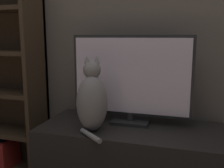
% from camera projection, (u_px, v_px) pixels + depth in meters
% --- Properties ---
extents(wall_back, '(4.80, 0.05, 2.60)m').
position_uv_depth(wall_back, '(142.00, 0.00, 1.77)').
color(wall_back, '#60564C').
rests_on(wall_back, ground_plane).
extents(tv_stand, '(1.13, 0.50, 0.50)m').
position_uv_depth(tv_stand, '(130.00, 164.00, 1.68)').
color(tv_stand, black).
rests_on(tv_stand, ground_plane).
extents(tv, '(0.77, 0.14, 0.57)m').
position_uv_depth(tv, '(131.00, 78.00, 1.65)').
color(tv, black).
rests_on(tv, tv_stand).
extents(cat, '(0.23, 0.29, 0.45)m').
position_uv_depth(cat, '(92.00, 101.00, 1.55)').
color(cat, gray).
rests_on(cat, tv_stand).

